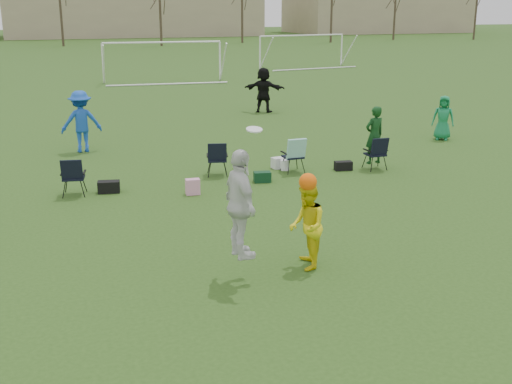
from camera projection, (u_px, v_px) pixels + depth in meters
name	position (u px, v px, depth m)	size (l,w,h in m)	color
ground	(311.00, 309.00, 10.10)	(260.00, 260.00, 0.00)	#294B17
fielder_blue	(81.00, 121.00, 20.72)	(1.29, 0.74, 1.99)	blue
fielder_green_far	(443.00, 118.00, 22.66)	(0.76, 0.50, 1.57)	#157A48
fielder_black	(264.00, 90.00, 28.47)	(1.85, 0.59, 1.99)	black
center_contest	(271.00, 214.00, 11.07)	(1.97, 1.23, 2.71)	silver
sideline_setup	(273.00, 156.00, 17.89)	(9.16, 2.13, 1.83)	#103A15
goal_mid	(162.00, 50.00, 39.85)	(7.40, 0.63, 2.46)	white
goal_right	(302.00, 42.00, 49.06)	(7.35, 1.14, 2.46)	white
tree_line	(63.00, 1.00, 72.11)	(110.28, 3.28, 11.40)	#382B21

